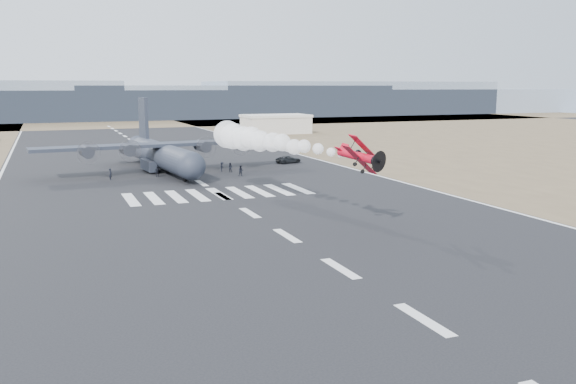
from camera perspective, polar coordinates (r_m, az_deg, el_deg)
ground at (r=41.08m, az=12.58°, el=-11.57°), size 500.00×500.00×0.00m
scrub_far at (r=262.74m, az=-16.96°, el=6.24°), size 500.00×80.00×0.00m
runway_markings at (r=95.16m, az=-8.09°, el=0.82°), size 60.00×260.00×0.01m
ridge_seg_d at (r=292.35m, az=-17.53°, el=7.81°), size 150.00×50.00×13.00m
ridge_seg_e at (r=304.18m, az=-5.12°, el=8.48°), size 150.00×50.00×15.00m
ridge_seg_f at (r=328.69m, az=5.93°, el=8.75°), size 150.00×50.00×17.00m
ridge_seg_g at (r=363.37m, az=15.15°, el=8.25°), size 150.00×50.00×13.00m
hangar_right at (r=194.06m, az=-1.15°, el=6.40°), size 20.50×12.50×5.90m
aerobatic_biplane at (r=62.84m, az=6.75°, el=3.38°), size 5.29×5.73×4.70m
smoke_trail at (r=82.24m, az=-4.00°, el=5.09°), size 7.73×28.14×3.90m
transport_aircraft at (r=109.36m, az=-11.72°, el=3.61°), size 44.05×36.20×12.71m
support_vehicle at (r=118.91m, az=0.06°, el=3.06°), size 5.39×3.31×1.39m
crew_a at (r=101.48m, az=-16.27°, el=1.61°), size 0.70×0.79×1.86m
crew_b at (r=106.67m, az=-5.44°, el=2.30°), size 0.95×0.83×1.67m
crew_c at (r=107.73m, az=-6.20°, el=2.37°), size 1.01×1.20×1.70m
crew_d at (r=102.73m, az=-12.12°, el=1.86°), size 1.06×0.55×1.79m
crew_e at (r=101.29m, az=-9.27°, el=1.86°), size 1.04×0.82×1.86m
crew_f at (r=104.93m, az=-10.48°, el=2.07°), size 0.90×1.69×1.73m
crew_g at (r=106.87m, az=-9.55°, el=2.25°), size 0.80×0.74×1.79m
crew_h at (r=101.92m, az=-4.42°, el=2.00°), size 0.95×0.68×1.79m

